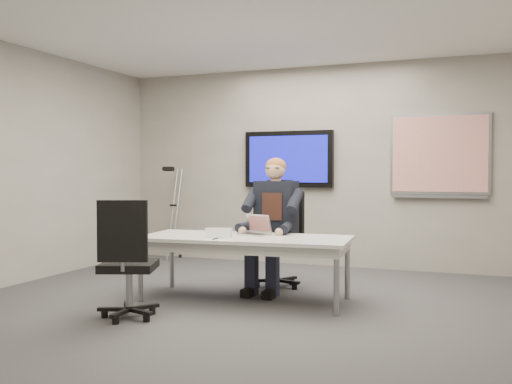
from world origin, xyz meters
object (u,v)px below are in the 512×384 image
(office_chair_far, at_px, (279,257))
(laptop, at_px, (256,230))
(seated_person, at_px, (270,237))
(office_chair_near, at_px, (128,282))
(conference_table, at_px, (245,244))

(office_chair_far, distance_m, laptop, 0.72)
(seated_person, distance_m, laptop, 0.36)
(office_chair_near, height_order, seated_person, seated_person)
(conference_table, distance_m, office_chair_far, 0.84)
(office_chair_far, relative_size, seated_person, 0.74)
(seated_person, xyz_separation_m, laptop, (-0.03, -0.34, 0.11))
(office_chair_far, relative_size, laptop, 3.11)
(conference_table, distance_m, seated_person, 0.54)
(laptop, bearing_deg, office_chair_near, -104.07)
(seated_person, relative_size, laptop, 4.22)
(office_chair_near, distance_m, seated_person, 1.80)
(laptop, bearing_deg, seated_person, 101.00)
(office_chair_near, height_order, laptop, office_chair_near)
(conference_table, bearing_deg, office_chair_near, -127.37)
(office_chair_far, height_order, office_chair_near, office_chair_far)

